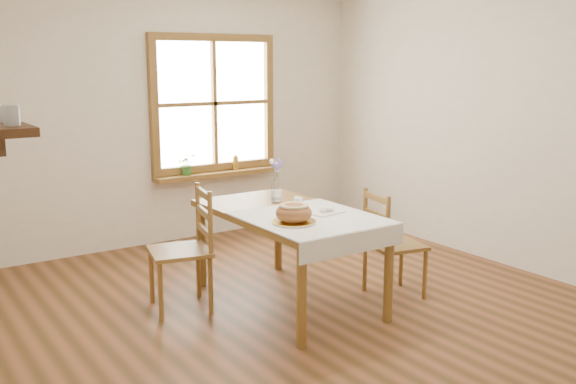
% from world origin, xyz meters
% --- Properties ---
extents(ground, '(5.00, 5.00, 0.00)m').
position_xyz_m(ground, '(0.00, 0.00, 0.00)').
color(ground, brown).
rests_on(ground, ground).
extents(room_walls, '(4.60, 5.10, 2.65)m').
position_xyz_m(room_walls, '(0.00, 0.00, 1.71)').
color(room_walls, silver).
rests_on(room_walls, ground).
extents(window, '(1.46, 0.08, 1.46)m').
position_xyz_m(window, '(0.50, 2.47, 1.45)').
color(window, brown).
rests_on(window, ground).
extents(window_sill, '(1.46, 0.20, 0.05)m').
position_xyz_m(window_sill, '(0.50, 2.40, 0.69)').
color(window_sill, brown).
rests_on(window_sill, ground).
extents(wall_shelf, '(0.16, 0.60, 0.24)m').
position_xyz_m(wall_shelf, '(-2.16, -0.60, 1.61)').
color(wall_shelf, '#472A17').
rests_on(wall_shelf, ground).
extents(dining_table, '(0.90, 1.60, 0.75)m').
position_xyz_m(dining_table, '(0.00, 0.30, 0.66)').
color(dining_table, brown).
rests_on(dining_table, ground).
extents(table_linen, '(0.91, 0.99, 0.01)m').
position_xyz_m(table_linen, '(0.00, -0.00, 0.76)').
color(table_linen, silver).
rests_on(table_linen, dining_table).
extents(chair_left, '(0.55, 0.53, 0.95)m').
position_xyz_m(chair_left, '(-0.77, 0.66, 0.48)').
color(chair_left, brown).
rests_on(chair_left, ground).
extents(chair_right, '(0.50, 0.49, 0.88)m').
position_xyz_m(chair_right, '(0.81, -0.06, 0.44)').
color(chair_right, brown).
rests_on(chair_right, ground).
extents(bread_plate, '(0.39, 0.39, 0.02)m').
position_xyz_m(bread_plate, '(-0.20, -0.08, 0.77)').
color(bread_plate, silver).
rests_on(bread_plate, table_linen).
extents(bread_loaf, '(0.26, 0.26, 0.14)m').
position_xyz_m(bread_loaf, '(-0.20, -0.08, 0.85)').
color(bread_loaf, '#9E6838').
rests_on(bread_loaf, bread_plate).
extents(egg_napkin, '(0.28, 0.25, 0.01)m').
position_xyz_m(egg_napkin, '(0.17, 0.05, 0.77)').
color(egg_napkin, silver).
rests_on(egg_napkin, table_linen).
extents(eggs, '(0.22, 0.20, 0.04)m').
position_xyz_m(eggs, '(0.17, 0.05, 0.79)').
color(eggs, white).
rests_on(eggs, egg_napkin).
extents(salt_shaker, '(0.06, 0.06, 0.10)m').
position_xyz_m(salt_shaker, '(0.08, 0.30, 0.81)').
color(salt_shaker, silver).
rests_on(salt_shaker, table_linen).
extents(pepper_shaker, '(0.06, 0.06, 0.10)m').
position_xyz_m(pepper_shaker, '(0.08, 0.26, 0.81)').
color(pepper_shaker, silver).
rests_on(pepper_shaker, table_linen).
extents(flower_vase, '(0.10, 0.10, 0.10)m').
position_xyz_m(flower_vase, '(0.09, 0.61, 0.80)').
color(flower_vase, silver).
rests_on(flower_vase, dining_table).
extents(lavender_bouquet, '(0.15, 0.15, 0.29)m').
position_xyz_m(lavender_bouquet, '(0.09, 0.61, 0.99)').
color(lavender_bouquet, '#62518F').
rests_on(lavender_bouquet, flower_vase).
extents(potted_plant, '(0.27, 0.28, 0.18)m').
position_xyz_m(potted_plant, '(0.13, 2.40, 0.80)').
color(potted_plant, '#366F2C').
rests_on(potted_plant, window_sill).
extents(amber_bottle, '(0.06, 0.06, 0.16)m').
position_xyz_m(amber_bottle, '(0.72, 2.40, 0.80)').
color(amber_bottle, '#AB741F').
rests_on(amber_bottle, window_sill).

